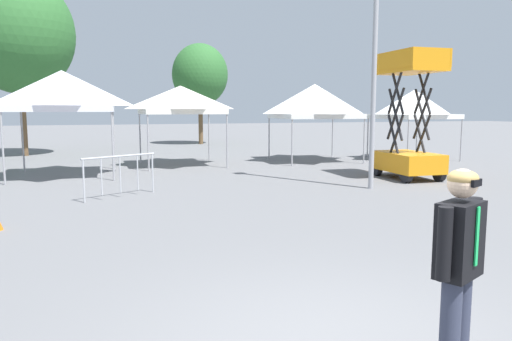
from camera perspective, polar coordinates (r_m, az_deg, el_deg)
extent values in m
cylinder|color=#9E9EA3|center=(16.13, -27.62, 2.63)|extent=(0.06, 0.06, 2.35)
cylinder|color=#9E9EA3|center=(15.78, -16.48, 3.08)|extent=(0.06, 0.06, 2.35)
cylinder|color=#9E9EA3|center=(19.19, -25.72, 3.34)|extent=(0.06, 0.06, 2.35)
cylinder|color=#9E9EA3|center=(18.89, -16.37, 3.71)|extent=(0.06, 0.06, 2.35)
pyramid|color=white|center=(17.41, -21.82, 8.99)|extent=(3.46, 3.46, 1.15)
cube|color=white|center=(17.40, -21.72, 6.77)|extent=(3.42, 3.42, 0.20)
cylinder|color=#9E9EA3|center=(17.95, -12.56, 3.49)|extent=(0.06, 0.06, 2.25)
cylinder|color=#9E9EA3|center=(18.51, -3.42, 3.76)|extent=(0.06, 0.06, 2.25)
cylinder|color=#9E9EA3|center=(20.88, -13.47, 3.97)|extent=(0.06, 0.06, 2.25)
cylinder|color=#9E9EA3|center=(21.36, -5.55, 4.20)|extent=(0.06, 0.06, 2.25)
pyramid|color=white|center=(19.59, -8.84, 8.49)|extent=(3.10, 3.10, 0.91)
cube|color=white|center=(19.59, -8.81, 6.87)|extent=(3.07, 3.07, 0.20)
cylinder|color=#9E9EA3|center=(19.18, 4.26, 3.57)|extent=(0.06, 0.06, 2.04)
cylinder|color=#9E9EA3|center=(20.44, 12.59, 3.64)|extent=(0.06, 0.06, 2.04)
cylinder|color=#9E9EA3|center=(22.15, 1.54, 4.07)|extent=(0.06, 0.06, 2.04)
cylinder|color=#9E9EA3|center=(23.25, 8.98, 4.14)|extent=(0.06, 0.06, 2.04)
pyramid|color=white|center=(21.17, 6.91, 8.35)|extent=(3.50, 3.50, 1.26)
cube|color=white|center=(21.16, 6.88, 6.38)|extent=(3.47, 3.47, 0.20)
cylinder|color=#9E9EA3|center=(20.73, 17.43, 3.50)|extent=(0.06, 0.06, 2.02)
cylinder|color=#9E9EA3|center=(22.62, 22.98, 3.54)|extent=(0.06, 0.06, 2.02)
cylinder|color=#9E9EA3|center=(22.98, 12.99, 3.97)|extent=(0.06, 0.06, 2.02)
cylinder|color=#9E9EA3|center=(24.69, 18.38, 4.00)|extent=(0.06, 0.06, 2.02)
pyramid|color=white|center=(22.68, 18.10, 7.67)|extent=(3.10, 3.10, 1.07)
cube|color=white|center=(22.68, 18.04, 6.06)|extent=(3.07, 3.07, 0.20)
cylinder|color=black|center=(15.47, 17.22, -0.52)|extent=(0.20, 0.49, 0.48)
cylinder|color=black|center=(16.15, 20.74, -0.35)|extent=(0.20, 0.49, 0.48)
cylinder|color=black|center=(16.92, 14.00, 0.23)|extent=(0.20, 0.49, 0.48)
cylinder|color=black|center=(17.55, 17.36, 0.36)|extent=(0.20, 0.49, 0.48)
cube|color=orange|center=(16.47, 17.33, 0.98)|extent=(1.50, 2.36, 0.60)
cylinder|color=black|center=(16.15, 15.98, 3.45)|extent=(0.12, 0.90, 1.65)
cylinder|color=black|center=(16.15, 15.98, 3.45)|extent=(0.12, 0.90, 1.65)
cylinder|color=black|center=(16.69, 18.83, 3.46)|extent=(0.12, 0.90, 1.65)
cylinder|color=black|center=(16.69, 18.83, 3.46)|extent=(0.12, 0.90, 1.65)
cylinder|color=black|center=(16.12, 16.08, 6.37)|extent=(0.12, 0.90, 1.65)
cylinder|color=black|center=(16.12, 16.08, 6.37)|extent=(0.12, 0.90, 1.65)
cylinder|color=black|center=(16.66, 18.94, 6.28)|extent=(0.12, 0.90, 1.65)
cylinder|color=black|center=(16.66, 18.94, 6.28)|extent=(0.12, 0.90, 1.65)
cylinder|color=black|center=(16.13, 16.18, 9.29)|extent=(0.12, 0.90, 1.65)
cylinder|color=black|center=(16.13, 16.18, 9.29)|extent=(0.12, 0.90, 1.65)
cylinder|color=black|center=(16.68, 19.06, 9.10)|extent=(0.12, 0.90, 1.65)
cylinder|color=black|center=(16.68, 19.06, 9.10)|extent=(0.12, 0.90, 1.65)
cube|color=orange|center=(16.43, 17.72, 11.05)|extent=(1.43, 2.24, 0.12)
cube|color=orange|center=(15.59, 19.99, 12.42)|extent=(1.33, 0.12, 0.55)
cube|color=orange|center=(17.34, 15.76, 12.01)|extent=(1.33, 0.12, 0.55)
cube|color=orange|center=(16.11, 15.82, 12.40)|extent=(0.16, 2.19, 0.55)
cube|color=orange|center=(16.82, 19.62, 12.02)|extent=(0.16, 2.19, 0.55)
cylinder|color=#33384C|center=(4.33, 21.79, -17.54)|extent=(0.16, 0.16, 0.92)
cylinder|color=#33384C|center=(4.48, 22.77, -16.71)|extent=(0.16, 0.16, 0.92)
cube|color=black|center=(4.15, 22.80, -7.49)|extent=(0.48, 0.40, 0.60)
cylinder|color=black|center=(3.91, 21.24, -8.02)|extent=(0.11, 0.11, 0.56)
cylinder|color=black|center=(4.39, 24.20, -6.51)|extent=(0.11, 0.11, 0.56)
sphere|color=beige|center=(4.07, 23.10, -1.41)|extent=(0.23, 0.23, 0.23)
ellipsoid|color=tan|center=(4.06, 23.13, -0.85)|extent=(0.23, 0.23, 0.14)
cube|color=black|center=(4.03, 24.50, -1.35)|extent=(0.15, 0.09, 0.06)
cube|color=#19BF59|center=(4.10, 24.54, -7.07)|extent=(0.04, 0.03, 0.46)
cylinder|color=#9E9EA3|center=(14.20, 13.90, 17.39)|extent=(0.14, 0.14, 9.58)
cylinder|color=brown|center=(25.85, -25.66, 5.67)|extent=(0.28, 0.28, 3.71)
ellipsoid|color=#2D662D|center=(26.08, -26.14, 14.24)|extent=(5.08, 5.08, 5.59)
cylinder|color=brown|center=(31.52, -6.52, 5.84)|extent=(0.28, 0.28, 3.00)
ellipsoid|color=#2D662D|center=(31.58, -6.59, 11.14)|extent=(3.54, 3.54, 3.89)
cylinder|color=#B7BABF|center=(12.76, -15.74, 1.62)|extent=(1.86, 1.06, 0.05)
cylinder|color=#B7BABF|center=(13.38, -12.05, -0.29)|extent=(0.04, 0.04, 1.05)
cylinder|color=#B7BABF|center=(12.33, -19.58, -1.17)|extent=(0.04, 0.04, 1.05)
cylinder|color=#B7BABF|center=(13.10, -13.73, -0.26)|extent=(0.04, 0.04, 0.92)
cylinder|color=#B7BABF|center=(12.82, -15.67, -0.48)|extent=(0.04, 0.04, 0.92)
cylinder|color=#B7BABF|center=(12.55, -17.70, -0.71)|extent=(0.04, 0.04, 0.92)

